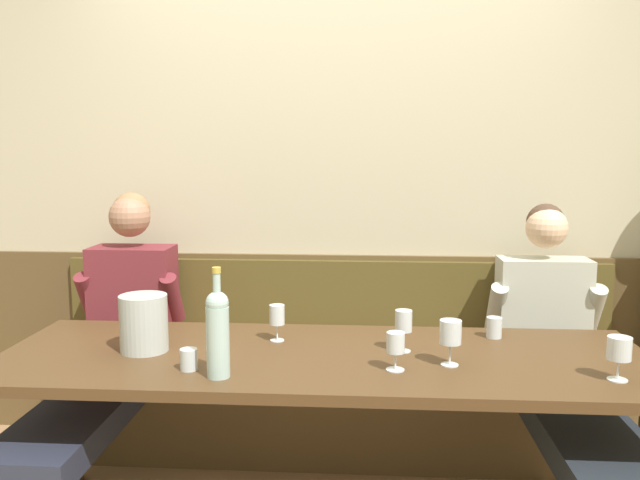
% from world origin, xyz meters
% --- Properties ---
extents(room_wall_back, '(6.80, 0.08, 2.80)m').
position_xyz_m(room_wall_back, '(0.00, 1.09, 1.40)').
color(room_wall_back, '#C3B898').
rests_on(room_wall_back, ground).
extents(wood_wainscot_panel, '(6.80, 0.03, 0.96)m').
position_xyz_m(wood_wainscot_panel, '(0.00, 1.04, 0.48)').
color(wood_wainscot_panel, brown).
rests_on(wood_wainscot_panel, ground).
extents(wall_bench, '(2.75, 0.42, 0.94)m').
position_xyz_m(wall_bench, '(0.00, 0.83, 0.28)').
color(wall_bench, brown).
rests_on(wall_bench, ground).
extents(dining_table, '(2.45, 0.83, 0.74)m').
position_xyz_m(dining_table, '(0.00, 0.11, 0.66)').
color(dining_table, '#4E351D').
rests_on(dining_table, ground).
extents(person_center_left_seat, '(0.50, 1.30, 1.29)m').
position_xyz_m(person_center_left_seat, '(-0.98, 0.46, 0.63)').
color(person_center_left_seat, '#2D283B').
rests_on(person_center_left_seat, ground).
extents(person_center_right_seat, '(0.52, 1.29, 1.25)m').
position_xyz_m(person_center_right_seat, '(0.99, 0.42, 0.59)').
color(person_center_right_seat, '#2B2A2E').
rests_on(person_center_right_seat, ground).
extents(ice_bucket, '(0.18, 0.18, 0.22)m').
position_xyz_m(ice_bucket, '(-0.69, 0.11, 0.84)').
color(ice_bucket, '#B6BEBA').
rests_on(ice_bucket, dining_table).
extents(wine_bottle_clear_water, '(0.08, 0.08, 0.38)m').
position_xyz_m(wine_bottle_clear_water, '(-0.34, -0.16, 0.90)').
color(wine_bottle_clear_water, '#ADCDC8').
rests_on(wine_bottle_clear_water, dining_table).
extents(wine_glass_right_end, '(0.06, 0.06, 0.15)m').
position_xyz_m(wine_glass_right_end, '(-0.20, 0.27, 0.84)').
color(wine_glass_right_end, silver).
rests_on(wine_glass_right_end, dining_table).
extents(wine_glass_center_rear, '(0.08, 0.08, 0.17)m').
position_xyz_m(wine_glass_center_rear, '(0.46, 0.01, 0.85)').
color(wine_glass_center_rear, silver).
rests_on(wine_glass_center_rear, dining_table).
extents(wine_glass_near_bucket, '(0.07, 0.07, 0.16)m').
position_xyz_m(wine_glass_near_bucket, '(0.30, 0.17, 0.85)').
color(wine_glass_near_bucket, silver).
rests_on(wine_glass_near_bucket, dining_table).
extents(wine_glass_by_bottle, '(0.06, 0.06, 0.14)m').
position_xyz_m(wine_glass_by_bottle, '(0.26, -0.05, 0.83)').
color(wine_glass_by_bottle, silver).
rests_on(wine_glass_by_bottle, dining_table).
extents(wine_glass_mid_left, '(0.08, 0.08, 0.15)m').
position_xyz_m(wine_glass_mid_left, '(1.00, -0.10, 0.84)').
color(wine_glass_mid_left, silver).
rests_on(wine_glass_mid_left, dining_table).
extents(water_tumbler_left, '(0.06, 0.06, 0.08)m').
position_xyz_m(water_tumbler_left, '(-0.46, -0.10, 0.77)').
color(water_tumbler_left, silver).
rests_on(water_tumbler_left, dining_table).
extents(water_tumbler_center, '(0.06, 0.06, 0.09)m').
position_xyz_m(water_tumbler_center, '(0.68, 0.38, 0.78)').
color(water_tumbler_center, silver).
rests_on(water_tumbler_center, dining_table).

